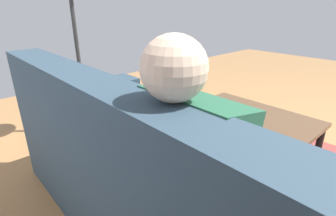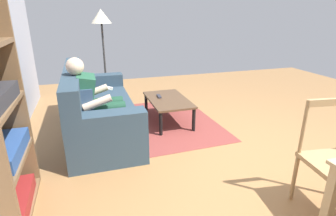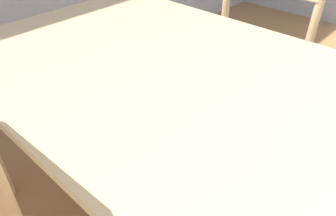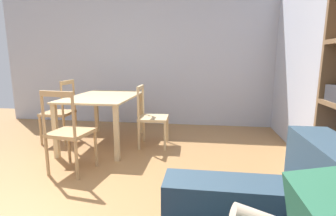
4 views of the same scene
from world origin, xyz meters
TOP-DOWN VIEW (x-y plane):
  - couch at (1.27, 1.68)m, footprint 2.14×0.88m
  - person_lounging at (0.95, 1.68)m, footprint 0.59×0.86m
  - coffee_table at (1.36, 0.59)m, footprint 0.99×0.57m
  - tv_remote at (1.50, 0.70)m, footprint 0.17×0.06m
  - area_rug at (1.36, 0.59)m, footprint 2.05×1.47m

SIDE VIEW (x-z plane):
  - area_rug at x=1.36m, z-range 0.00..0.01m
  - coffee_table at x=1.36m, z-range 0.14..0.52m
  - couch at x=1.27m, z-range -0.13..0.80m
  - tv_remote at x=1.50m, z-range 0.38..0.40m
  - person_lounging at x=0.95m, z-range 0.02..1.16m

